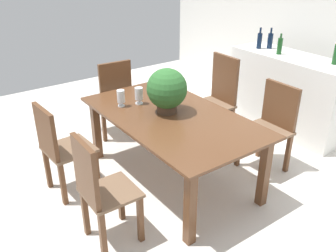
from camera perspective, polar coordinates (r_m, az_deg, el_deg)
ground_plane at (r=3.94m, az=0.48°, el=-8.05°), size 7.04×7.04×0.00m
back_wall at (r=5.31m, az=24.59°, el=14.02°), size 6.40×0.10×2.60m
dining_table at (r=3.62m, az=0.59°, el=0.24°), size 1.90×1.08×0.73m
chair_head_end at (r=4.61m, az=-8.54°, el=4.76°), size 0.48×0.47×1.00m
chair_near_left at (r=3.60m, az=-16.60°, el=-3.00°), size 0.46×0.45×0.94m
chair_far_left at (r=4.55m, az=7.84°, el=4.86°), size 0.46×0.44×1.05m
chair_near_right at (r=2.92m, az=-10.66°, el=-9.52°), size 0.41×0.41×0.97m
chair_far_right at (r=4.04m, az=15.92°, el=0.52°), size 0.47×0.43×0.95m
flower_centerpiece at (r=3.56m, az=-0.17°, el=5.68°), size 0.40×0.40×0.45m
crystal_vase_left at (r=3.81m, az=-4.56°, el=4.91°), size 0.08×0.08×0.18m
crystal_vase_center_near at (r=4.02m, az=-0.85°, el=6.49°), size 0.11×0.11×0.21m
crystal_vase_right at (r=3.77m, az=-7.35°, el=4.48°), size 0.08×0.08×0.18m
wine_glass at (r=4.15m, az=0.45°, el=6.99°), size 0.07×0.07×0.16m
kitchen_counter at (r=5.06m, az=18.18°, el=4.94°), size 1.60×0.56×0.98m
wine_bottle_clear at (r=4.70m, az=24.74°, el=10.15°), size 0.06×0.06×0.28m
wine_bottle_green at (r=5.18m, az=15.62°, el=12.72°), size 0.07×0.07×0.27m
wine_bottle_dark at (r=5.14m, az=14.06°, el=12.83°), size 0.06×0.06×0.28m
wine_bottle_tall at (r=4.92m, az=17.02°, el=11.86°), size 0.06×0.06×0.26m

